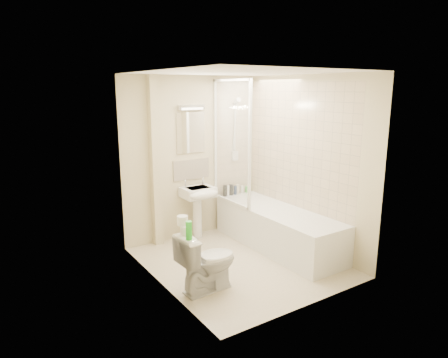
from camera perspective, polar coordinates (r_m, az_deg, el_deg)
floor at (r=5.32m, az=2.26°, el=-11.80°), size 2.50×2.50×0.00m
wall_back at (r=5.98m, az=-4.60°, el=3.02°), size 2.20×0.02×2.40m
wall_left at (r=4.41m, az=-9.33°, el=-0.68°), size 0.02×2.50×2.40m
wall_right at (r=5.64m, az=11.52°, el=2.19°), size 0.02×2.50×2.40m
ceiling at (r=4.84m, az=2.52°, el=14.99°), size 2.20×2.50×0.02m
tile_back at (r=6.33m, az=1.41°, el=5.65°), size 0.70×0.01×1.75m
tile_right at (r=5.69m, az=10.58°, el=4.62°), size 0.01×2.10×1.75m
pipe_boxing at (r=5.66m, az=-9.81°, el=2.31°), size 0.12×0.12×2.40m
splashback at (r=6.00m, az=-4.68°, el=1.38°), size 0.60×0.02×0.30m
mirror at (r=5.91m, az=-4.77°, el=6.61°), size 0.46×0.01×0.60m
strip_light at (r=5.86m, az=-4.73°, el=10.19°), size 0.42×0.07×0.07m
bathtub at (r=5.74m, az=7.65°, el=-6.90°), size 0.70×2.10×0.55m
shower_screen at (r=5.77m, az=1.03°, el=5.20°), size 0.04×0.92×1.80m
shower_fixture at (r=6.28m, az=1.64°, el=6.70°), size 0.10×0.16×0.99m
pedestal_sink at (r=5.90m, az=-3.55°, el=-2.77°), size 0.47×0.45×0.90m
bottle_black_a at (r=6.30m, az=0.18°, el=-1.68°), size 0.07×0.07×0.17m
bottle_white_a at (r=6.32m, az=0.49°, el=-1.68°), size 0.06×0.06×0.16m
bottle_black_b at (r=6.36m, az=1.02°, el=-1.54°), size 0.06×0.06×0.18m
bottle_blue at (r=6.41m, az=1.61°, el=-1.60°), size 0.05×0.05×0.14m
bottle_cream at (r=6.43m, az=1.95°, el=-1.47°), size 0.06×0.06×0.16m
bottle_white_b at (r=6.49m, az=2.60°, el=-1.50°), size 0.05×0.05×0.12m
bottle_green at (r=6.55m, az=3.32°, el=-1.47°), size 0.07×0.07×0.10m
toilet at (r=4.52m, az=-2.39°, el=-11.64°), size 0.45×0.71×0.69m
toilet_roll_lower at (r=4.32m, az=-5.54°, el=-7.31°), size 0.11×0.11×0.09m
toilet_roll_upper at (r=4.33m, az=-5.95°, el=-5.91°), size 0.12×0.12×0.10m
green_bottle at (r=4.16m, az=-5.04°, el=-7.34°), size 0.07×0.07×0.20m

